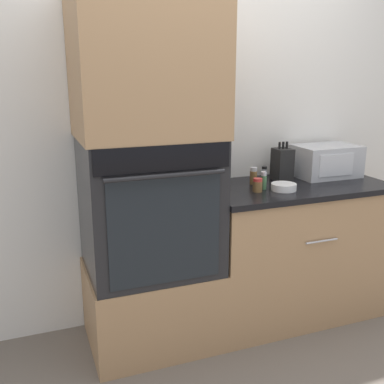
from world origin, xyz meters
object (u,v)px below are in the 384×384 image
at_px(microwave, 325,161).
at_px(knife_block, 282,164).
at_px(bowl, 284,187).
at_px(condiment_jar_back, 264,181).
at_px(condiment_jar_far, 258,185).
at_px(condiment_jar_mid, 253,176).
at_px(wall_oven, 150,205).
at_px(condiment_jar_near, 264,172).

relative_size(microwave, knife_block, 1.66).
height_order(bowl, condiment_jar_back, condiment_jar_back).
relative_size(bowl, condiment_jar_back, 1.39).
bearing_deg(condiment_jar_far, knife_block, 35.24).
bearing_deg(microwave, condiment_jar_far, -161.98).
xyz_separation_m(condiment_jar_mid, condiment_jar_far, (-0.07, -0.18, -0.01)).
xyz_separation_m(bowl, condiment_jar_mid, (-0.10, 0.20, 0.03)).
bearing_deg(condiment_jar_mid, knife_block, 8.41).
height_order(microwave, condiment_jar_mid, microwave).
height_order(knife_block, condiment_jar_far, knife_block).
distance_m(wall_oven, bowl, 0.82).
relative_size(wall_oven, condiment_jar_back, 7.00).
relative_size(condiment_jar_mid, condiment_jar_far, 1.34).
bearing_deg(wall_oven, bowl, -7.34).
bearing_deg(bowl, wall_oven, 172.66).
height_order(wall_oven, condiment_jar_far, wall_oven).
xyz_separation_m(knife_block, condiment_jar_back, (-0.23, -0.17, -0.05)).
bearing_deg(bowl, condiment_jar_mid, 116.24).
bearing_deg(wall_oven, condiment_jar_mid, 7.75).
distance_m(condiment_jar_near, condiment_jar_mid, 0.19).
bearing_deg(microwave, wall_oven, -174.24).
distance_m(microwave, condiment_jar_far, 0.67).
xyz_separation_m(microwave, condiment_jar_far, (-0.64, -0.21, -0.07)).
relative_size(condiment_jar_near, condiment_jar_far, 1.00).
relative_size(wall_oven, bowl, 5.04).
relative_size(wall_oven, condiment_jar_far, 9.46).
bearing_deg(condiment_jar_mid, wall_oven, -172.25).
distance_m(knife_block, bowl, 0.28).
xyz_separation_m(bowl, condiment_jar_near, (0.05, 0.32, 0.02)).
distance_m(wall_oven, condiment_jar_near, 0.89).
bearing_deg(knife_block, wall_oven, -172.09).
relative_size(wall_oven, condiment_jar_near, 9.49).
distance_m(condiment_jar_near, condiment_jar_back, 0.30).
xyz_separation_m(condiment_jar_mid, condiment_jar_back, (-0.00, -0.14, 0.00)).
distance_m(condiment_jar_near, condiment_jar_far, 0.37).
height_order(knife_block, condiment_jar_back, knife_block).
distance_m(bowl, condiment_jar_near, 0.33).
bearing_deg(wall_oven, condiment_jar_far, -6.84).
xyz_separation_m(wall_oven, condiment_jar_near, (0.86, 0.22, 0.07)).
bearing_deg(condiment_jar_near, condiment_jar_back, -120.39).
distance_m(wall_oven, condiment_jar_mid, 0.73).
distance_m(knife_block, condiment_jar_far, 0.37).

